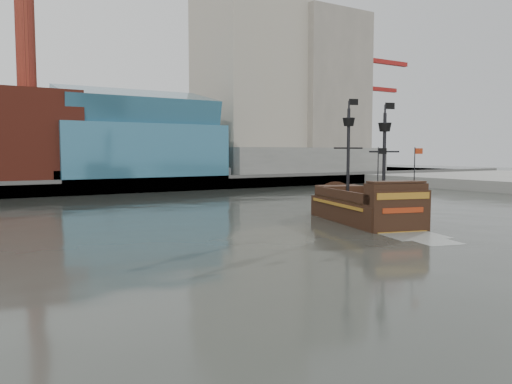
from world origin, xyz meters
TOP-DOWN VIEW (x-y plane):
  - ground at (0.00, 0.00)m, footprint 400.00×400.00m
  - promenade_far at (0.00, 92.00)m, footprint 220.00×60.00m
  - seawall at (0.00, 62.50)m, footprint 220.00×1.00m
  - skyline at (5.21, 84.56)m, footprint 149.00×45.00m
  - crane_a at (78.63, 82.00)m, footprint 22.50×4.00m
  - crane_b at (88.23, 92.00)m, footprint 19.10×4.00m
  - pirate_ship at (15.01, 15.32)m, footprint 9.87×18.48m

SIDE VIEW (x-z plane):
  - ground at x=0.00m, z-range 0.00..0.00m
  - promenade_far at x=0.00m, z-range 0.00..2.00m
  - pirate_ship at x=15.01m, z-range -5.43..7.83m
  - seawall at x=0.00m, z-range 0.00..2.60m
  - crane_b at x=88.23m, z-range 2.45..28.70m
  - crane_a at x=78.63m, z-range 2.99..35.24m
  - skyline at x=5.21m, z-range -6.45..55.55m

